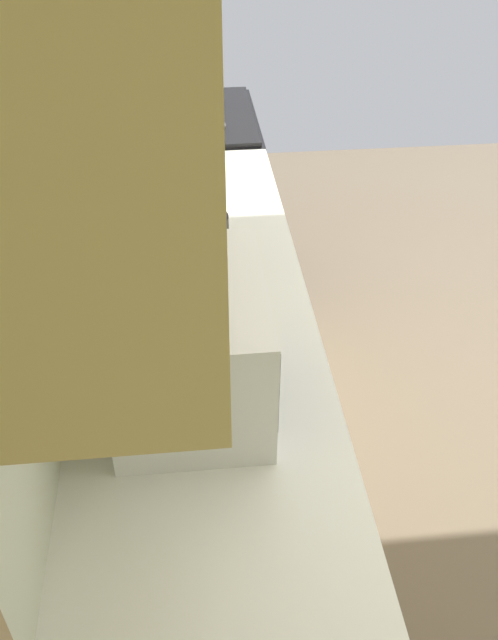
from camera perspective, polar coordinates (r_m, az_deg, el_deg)
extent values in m
cube|color=beige|center=(1.73, -18.17, 15.73)|extent=(3.78, 0.12, 2.85)
cube|color=tan|center=(1.95, -3.40, -16.31)|extent=(2.75, 0.61, 0.89)
cube|color=white|center=(1.61, -4.00, -6.80)|extent=(2.78, 0.64, 0.02)
cube|color=#332819|center=(1.98, 5.89, -15.52)|extent=(0.01, 0.01, 0.82)
cube|color=#332819|center=(2.27, 3.78, -6.29)|extent=(0.01, 0.01, 0.82)
cube|color=#332819|center=(2.62, 2.24, 0.68)|extent=(0.01, 0.01, 0.82)
cube|color=black|center=(3.28, -4.94, 9.10)|extent=(0.69, 0.63, 0.91)
cube|color=black|center=(3.31, 0.69, 8.72)|extent=(0.54, 0.01, 0.50)
cube|color=black|center=(3.08, -5.42, 16.68)|extent=(0.66, 0.60, 0.02)
cube|color=black|center=(3.06, -11.27, 17.64)|extent=(0.66, 0.04, 0.18)
cylinder|color=#38383D|center=(2.93, -3.06, 16.02)|extent=(0.11, 0.11, 0.01)
cylinder|color=#38383D|center=(3.22, -3.40, 18.03)|extent=(0.11, 0.11, 0.01)
cylinder|color=#38383D|center=(2.93, -7.64, 15.74)|extent=(0.11, 0.11, 0.01)
cylinder|color=#38383D|center=(3.22, -7.62, 17.77)|extent=(0.11, 0.11, 0.01)
cube|color=white|center=(1.50, -5.05, -2.07)|extent=(0.45, 0.34, 0.31)
cube|color=black|center=(1.48, 1.70, -2.65)|extent=(0.28, 0.01, 0.22)
cube|color=#2D2D33|center=(1.65, 0.75, 2.23)|extent=(0.08, 0.01, 0.22)
cylinder|color=#D84C47|center=(2.45, -4.19, 11.33)|extent=(0.14, 0.14, 0.05)
cylinder|color=#E64D4A|center=(2.44, -4.21, 11.61)|extent=(0.12, 0.12, 0.03)
cylinder|color=black|center=(2.05, -3.71, 7.04)|extent=(0.14, 0.14, 0.14)
cylinder|color=black|center=(2.01, -3.80, 8.99)|extent=(0.04, 0.04, 0.02)
cylinder|color=black|center=(2.11, -3.85, 8.77)|extent=(0.09, 0.02, 0.05)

